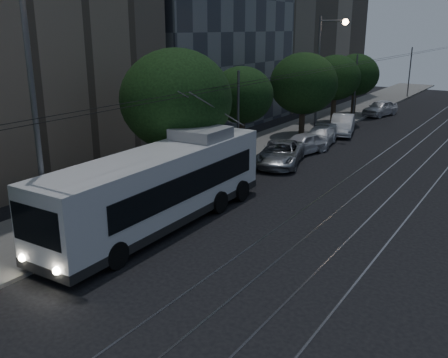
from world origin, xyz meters
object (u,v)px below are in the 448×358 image
car_white_c (342,125)px  car_white_d (380,108)px  trolleybus (162,186)px  car_white_a (302,144)px  car_white_b (319,137)px  streetlamp_near (39,82)px  pickup_silver (280,153)px  streetlamp_far (323,65)px

car_white_c → car_white_d: 10.48m
trolleybus → car_white_a: size_ratio=3.05×
car_white_b → car_white_d: 15.33m
car_white_a → car_white_b: size_ratio=0.92×
car_white_b → streetlamp_near: bearing=-102.0°
streetlamp_near → car_white_c: bearing=88.3°
pickup_silver → car_white_c: (0.00, 11.01, 0.06)m
pickup_silver → car_white_b: 6.16m
trolleybus → car_white_b: trolleybus is taller
pickup_silver → car_white_a: (0.00, 3.27, -0.01)m
car_white_b → car_white_c: size_ratio=0.96×
car_white_b → streetlamp_far: streetlamp_far is taller
streetlamp_near → streetlamp_far: size_ratio=1.20×
trolleybus → car_white_b: (-0.15, 17.87, -1.10)m
car_white_b → car_white_c: (-0.05, 4.86, 0.13)m
pickup_silver → car_white_c: car_white_c is taller
pickup_silver → car_white_a: 3.27m
trolleybus → streetlamp_near: streetlamp_near is taller
car_white_a → car_white_b: car_white_a is taller
trolleybus → car_white_c: bearing=89.6°
car_white_d → streetlamp_near: 38.49m
car_white_a → car_white_c: size_ratio=0.88×
pickup_silver → car_white_b: (0.05, 6.16, -0.07)m
streetlamp_near → trolleybus: bearing=78.2°
trolleybus → streetlamp_far: 21.08m
trolleybus → car_white_a: 15.03m
streetlamp_far → trolleybus: bearing=-86.4°
streetlamp_near → streetlamp_far: (-0.28, 25.56, -0.99)m
car_white_a → streetlamp_far: size_ratio=0.46×
car_white_a → car_white_b: bearing=104.1°
pickup_silver → car_white_d: 21.49m
trolleybus → streetlamp_far: (-1.30, 20.71, 3.77)m
trolleybus → streetlamp_near: bearing=-102.7°
pickup_silver → car_white_c: 11.01m
car_white_b → streetlamp_far: bearing=102.2°
pickup_silver → streetlamp_far: 10.25m
car_white_d → streetlamp_far: (-1.10, -12.50, 4.77)m
car_white_a → car_white_d: (0.00, 18.21, 0.04)m
pickup_silver → streetlamp_far: streetlamp_far is taller
car_white_c → car_white_d: bearing=74.8°
car_white_c → streetlamp_far: 5.26m
car_white_c → streetlamp_near: streetlamp_near is taller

